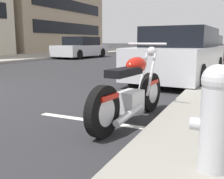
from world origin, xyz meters
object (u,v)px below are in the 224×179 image
at_px(parked_car_near_corner, 209,49).
at_px(parked_car_behind_motorcycle, 202,51).
at_px(fire_hydrant, 215,116).
at_px(crossing_truck, 181,43).
at_px(parked_car_mid_block, 181,55).
at_px(car_opposite_curb, 81,48).
at_px(parked_motorcycle, 131,92).

bearing_deg(parked_car_near_corner, parked_car_behind_motorcycle, 178.41).
relative_size(parked_car_behind_motorcycle, fire_hydrant, 4.93).
relative_size(parked_car_behind_motorcycle, crossing_truck, 0.79).
bearing_deg(parked_car_mid_block, car_opposite_curb, 50.07).
relative_size(parked_car_mid_block, parked_car_near_corner, 1.04).
xyz_separation_m(car_opposite_curb, fire_hydrant, (-13.90, -9.63, -0.09)).
bearing_deg(parked_car_near_corner, fire_hydrant, -178.23).
distance_m(parked_motorcycle, car_opposite_curb, 15.13).
bearing_deg(parked_car_behind_motorcycle, crossing_truck, 16.81).
bearing_deg(parked_motorcycle, parked_car_near_corner, 7.54).
bearing_deg(parked_car_near_corner, crossing_truck, 14.80).
height_order(parked_car_mid_block, parked_car_behind_motorcycle, parked_car_mid_block).
xyz_separation_m(parked_car_mid_block, parked_car_near_corner, (11.12, 0.21, -0.08)).
bearing_deg(parked_car_mid_block, parked_motorcycle, -173.86).
relative_size(parked_car_mid_block, car_opposite_curb, 1.04).
distance_m(crossing_truck, car_opposite_curb, 16.40).
relative_size(parked_car_mid_block, crossing_truck, 0.93).
height_order(parked_car_behind_motorcycle, fire_hydrant, parked_car_behind_motorcycle).
bearing_deg(fire_hydrant, parked_car_behind_motorcycle, 6.75).
distance_m(parked_motorcycle, crossing_truck, 28.86).
bearing_deg(parked_car_mid_block, parked_car_behind_motorcycle, 4.32).
height_order(parked_car_behind_motorcycle, parked_car_near_corner, parked_car_behind_motorcycle).
height_order(parked_car_mid_block, parked_car_near_corner, parked_car_mid_block).
xyz_separation_m(parked_car_mid_block, parked_car_behind_motorcycle, (5.89, 0.04, -0.07)).
bearing_deg(parked_car_behind_motorcycle, parked_motorcycle, -175.76).
distance_m(parked_car_near_corner, crossing_truck, 13.47).
xyz_separation_m(parked_car_mid_block, crossing_truck, (23.90, 4.44, 0.25)).
xyz_separation_m(parked_car_mid_block, car_opposite_curb, (7.95, 8.27, -0.05)).
relative_size(parked_car_behind_motorcycle, parked_car_near_corner, 0.89).
distance_m(parked_motorcycle, parked_car_behind_motorcycle, 10.49).
distance_m(parked_car_mid_block, car_opposite_curb, 11.48).
relative_size(parked_car_near_corner, crossing_truck, 0.89).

